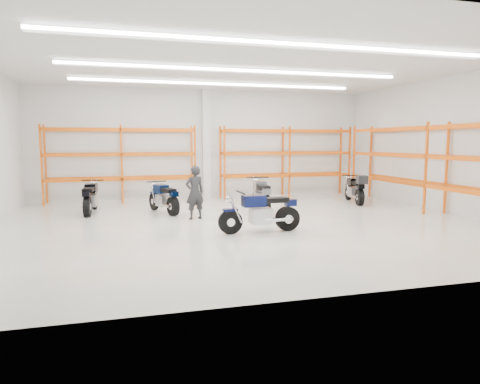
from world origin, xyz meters
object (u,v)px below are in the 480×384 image
object	(u,v)px
motorcycle_main	(263,213)
motorcycle_back_d	(355,189)
standing_man	(195,193)
motorcycle_back_a	(90,198)
motorcycle_back_c	(261,197)
structural_column	(206,144)
motorcycle_back_b	(164,199)

from	to	relation	value
motorcycle_main	motorcycle_back_d	bearing A→B (deg)	38.88
motorcycle_back_d	standing_man	bearing A→B (deg)	-165.23
motorcycle_main	standing_man	size ratio (longest dim) A/B	1.35
motorcycle_main	motorcycle_back_a	world-z (taller)	motorcycle_main
motorcycle_main	motorcycle_back_a	distance (m)	6.27
motorcycle_back_c	standing_man	size ratio (longest dim) A/B	1.43
structural_column	motorcycle_main	bearing A→B (deg)	-88.69
motorcycle_back_d	motorcycle_main	bearing A→B (deg)	-141.12
motorcycle_back_a	structural_column	world-z (taller)	structural_column
motorcycle_main	motorcycle_back_d	world-z (taller)	motorcycle_back_d
motorcycle_back_c	standing_man	xyz separation A→B (m)	(-2.33, -0.64, 0.28)
motorcycle_back_a	standing_man	size ratio (longest dim) A/B	1.33
motorcycle_back_c	structural_column	distance (m)	4.54
motorcycle_main	motorcycle_back_a	size ratio (longest dim) A/B	1.02
motorcycle_main	motorcycle_back_b	world-z (taller)	motorcycle_main
structural_column	motorcycle_back_a	bearing A→B (deg)	-147.63
standing_man	motorcycle_back_d	bearing A→B (deg)	179.20
motorcycle_main	motorcycle_back_a	xyz separation A→B (m)	(-4.58, 4.27, -0.01)
standing_man	structural_column	bearing A→B (deg)	-120.53
motorcycle_back_c	motorcycle_back_d	size ratio (longest dim) A/B	1.06
motorcycle_back_c	motorcycle_back_d	bearing A→B (deg)	14.46
motorcycle_back_b	structural_column	xyz separation A→B (m)	(2.06, 3.36, 1.77)
motorcycle_back_c	standing_man	distance (m)	2.44
motorcycle_back_c	structural_column	xyz separation A→B (m)	(-1.08, 4.07, 1.71)
motorcycle_back_b	standing_man	bearing A→B (deg)	-59.17
motorcycle_back_a	structural_column	xyz separation A→B (m)	(4.42, 2.80, 1.75)
standing_man	structural_column	world-z (taller)	structural_column
motorcycle_main	motorcycle_back_d	distance (m)	6.49
motorcycle_back_a	structural_column	size ratio (longest dim) A/B	0.48
motorcycle_back_c	motorcycle_back_a	bearing A→B (deg)	167.02
motorcycle_back_a	motorcycle_back_d	world-z (taller)	motorcycle_back_d
motorcycle_back_a	structural_column	bearing A→B (deg)	32.37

